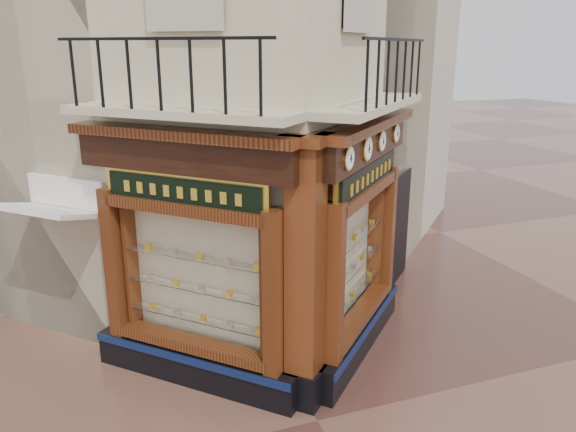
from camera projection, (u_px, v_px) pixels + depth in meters
name	position (u px, v px, depth m)	size (l,w,h in m)	color
ground	(317.00, 421.00, 7.90)	(80.00, 80.00, 0.00)	#472821
neighbour_left	(82.00, 27.00, 13.26)	(8.00, 8.00, 11.00)	beige
neighbour_right	(280.00, 29.00, 14.88)	(8.00, 8.00, 11.00)	beige
shopfront_left	(190.00, 264.00, 8.28)	(2.86, 2.86, 3.98)	black
shopfront_right	(361.00, 242.00, 9.20)	(2.86, 2.86, 3.98)	black
corner_pilaster	(305.00, 280.00, 7.79)	(0.85, 0.85, 3.98)	black
balcony	(281.00, 108.00, 8.01)	(5.94, 2.97, 1.03)	beige
clock_a	(348.00, 158.00, 7.51)	(0.28, 0.28, 0.34)	gold
clock_b	(367.00, 149.00, 8.22)	(0.30, 0.30, 0.38)	gold
clock_c	(381.00, 141.00, 8.88)	(0.27, 0.27, 0.34)	gold
clock_d	(396.00, 133.00, 9.65)	(0.27, 0.27, 0.33)	gold
awning	(65.00, 353.00, 9.64)	(1.61, 0.97, 0.08)	white
signboard_left	(183.00, 192.00, 7.88)	(1.97, 1.97, 0.53)	yellow
signboard_right	(368.00, 176.00, 8.84)	(2.10, 2.10, 0.56)	yellow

